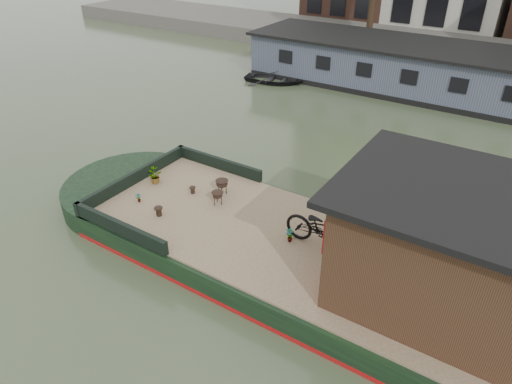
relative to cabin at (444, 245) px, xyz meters
The scene contains 17 objects.
ground 2.88m from the cabin, behind, with size 120.00×120.00×0.00m, color #343E27.
houseboat_hull 3.87m from the cabin, behind, with size 14.01×4.02×0.60m.
houseboat_deck 2.52m from the cabin, behind, with size 11.80×3.80×0.05m, color #9A7C5F.
bow_bulwark 7.33m from the cabin, behind, with size 3.00×4.00×0.35m.
cabin is the anchor object (origin of this frame).
bicycle 2.55m from the cabin, behind, with size 0.67×1.91×1.00m, color black.
potted_plant_a 3.35m from the cabin, behind, with size 0.19×0.13×0.35m, color #9D602D.
potted_plant_c 7.71m from the cabin, behind, with size 0.39×0.34×0.43m, color brown.
potted_plant_d 2.37m from the cabin, 155.96° to the left, with size 0.32×0.32×0.57m, color #983929.
potted_plant_e 7.41m from the cabin, behind, with size 0.14×0.09×0.26m, color #9C552D.
brazier_front 5.62m from the cabin, behind, with size 0.33×0.33×0.36m, color black, non-canonical shape.
brazier_rear 5.89m from the cabin, behind, with size 0.36×0.36×0.39m, color black, non-canonical shape.
bollard_port 6.52m from the cabin, behind, with size 0.17×0.17×0.19m, color black.
bollard_stbd 6.57m from the cabin, behind, with size 0.21×0.21×0.24m, color black.
dinghy 15.67m from the cabin, 132.45° to the left, with size 2.09×2.92×0.61m, color black.
far_houseboat 14.20m from the cabin, 98.88° to the left, with size 20.40×4.40×2.11m.
quay 20.67m from the cabin, 96.09° to the left, with size 60.00×6.00×0.90m, color #47443F.
Camera 1 is at (2.90, -7.42, 7.04)m, focal length 32.00 mm.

